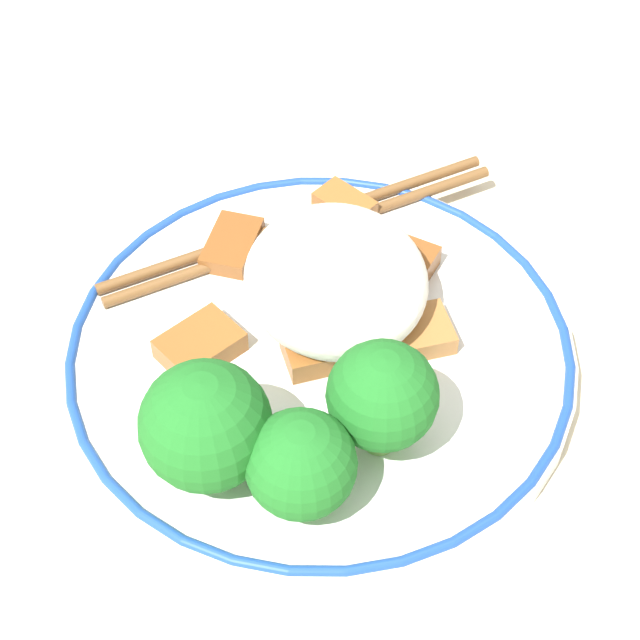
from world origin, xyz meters
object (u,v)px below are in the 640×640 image
(broccoli_back_left, at_px, (206,426))
(broccoli_back_right, at_px, (382,397))
(chopsticks, at_px, (301,228))
(broccoli_back_center, at_px, (301,465))
(plate, at_px, (320,353))

(broccoli_back_left, relative_size, broccoli_back_right, 1.05)
(chopsticks, bearing_deg, broccoli_back_center, -105.70)
(plate, relative_size, chopsticks, 1.11)
(plate, bearing_deg, broccoli_back_left, -140.51)
(broccoli_back_left, relative_size, broccoli_back_center, 1.20)
(plate, bearing_deg, chopsticks, 80.68)
(plate, distance_m, broccoli_back_right, 0.07)
(broccoli_back_left, xyz_separation_m, broccoli_back_center, (0.03, -0.03, -0.01))
(broccoli_back_right, relative_size, chopsticks, 0.27)
(broccoli_back_left, bearing_deg, chopsticks, 59.47)
(broccoli_back_center, xyz_separation_m, broccoli_back_right, (0.04, 0.02, 0.01))
(chopsticks, bearing_deg, broccoli_back_left, -120.53)
(plate, bearing_deg, broccoli_back_right, -80.89)
(plate, xyz_separation_m, broccoli_back_right, (0.01, -0.06, 0.04))
(plate, distance_m, broccoli_back_center, 0.09)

